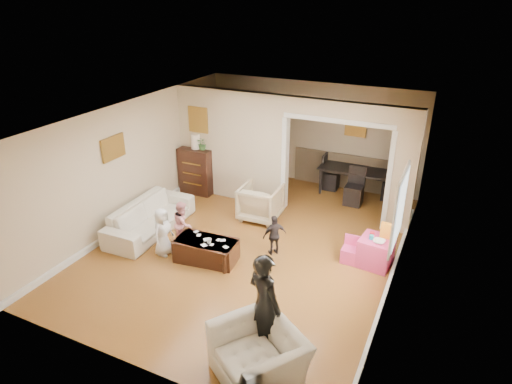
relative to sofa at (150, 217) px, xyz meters
The scene contains 27 objects.
floor 2.20m from the sofa, 11.19° to the left, with size 7.00×7.00×0.00m, color #A26B29.
partition_left 2.55m from the sofa, 71.06° to the left, with size 2.75×0.18×2.60m, color #C3AC8E.
partition_right 5.21m from the sofa, 25.73° to the left, with size 0.55×0.18×2.60m, color #C3AC8E.
partition_header 4.46m from the sofa, 34.47° to the left, with size 2.22×0.18×0.35m, color #C3AC8E.
window_pane 5.02m from the sofa, ahead, with size 0.03×0.95×1.10m, color white.
framed_art_partition 2.62m from the sofa, 91.68° to the left, with size 0.45×0.03×0.55m, color brown.
framed_art_sofa_wall 1.60m from the sofa, 162.81° to the right, with size 0.03×0.55×0.40m, color brown.
framed_art_alcove 5.23m from the sofa, 50.03° to the left, with size 0.45×0.03×0.55m, color brown.
sofa is the anchor object (origin of this frame).
armchair_back 2.37m from the sofa, 38.85° to the left, with size 0.83×0.85×0.78m, color #C6AE89.
armchair_front 4.46m from the sofa, 34.63° to the right, with size 1.11×0.97×0.72m, color beige.
dresser 2.11m from the sofa, 94.19° to the left, with size 0.83×0.47×1.14m, color black.
table_lamp 2.33m from the sofa, 94.19° to the left, with size 0.22×0.22×0.36m, color #F6E2C8.
potted_plant 2.31m from the sofa, 88.72° to the left, with size 0.29×0.25×0.32m, color #406F31.
coffee_table 1.70m from the sofa, 15.92° to the right, with size 1.13×0.56×0.42m, color #341A10.
coffee_cup 1.82m from the sofa, 16.58° to the right, with size 0.10×0.10×0.09m, color silver.
play_table 4.56m from the sofa, ahead, with size 0.56×0.56×0.54m, color #D63879.
cereal_box 4.71m from the sofa, 10.18° to the left, with size 0.20×0.07×0.30m, color yellow.
cyan_cup 4.46m from the sofa, ahead, with size 0.08×0.08×0.08m, color #27AFC3.
toy_block 4.47m from the sofa, 10.97° to the left, with size 0.08×0.06×0.05m, color red.
play_bowl 4.60m from the sofa, ahead, with size 0.21×0.21×0.05m, color white.
dining_table 5.11m from the sofa, 46.51° to the left, with size 1.97×1.10×0.69m, color black.
adult_person 4.12m from the sofa, 30.33° to the right, with size 0.57×0.38×1.57m, color black.
child_kneel_a 1.01m from the sofa, 38.16° to the right, with size 0.46×0.30×0.95m, color silver.
child_kneel_b 0.96m from the sofa, 10.09° to the right, with size 0.45×0.35×0.92m, color pink.
child_toddler 2.70m from the sofa, ahead, with size 0.47×0.20×0.81m, color black.
craft_papers 1.77m from the sofa, 14.34° to the right, with size 0.88×0.47×0.00m.
Camera 1 is at (3.32, -6.81, 4.62)m, focal length 31.03 mm.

